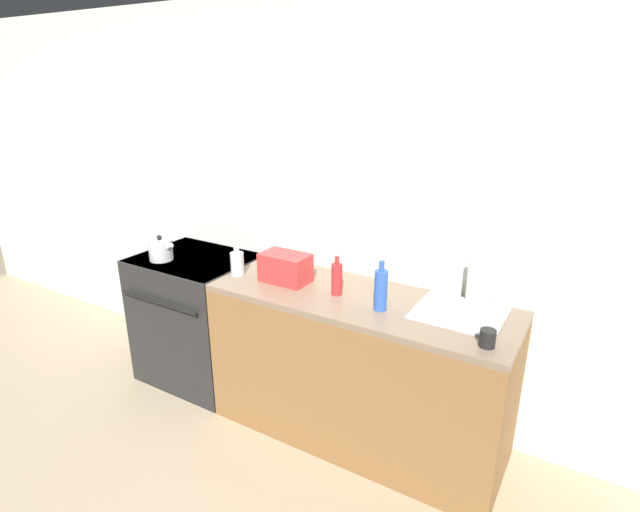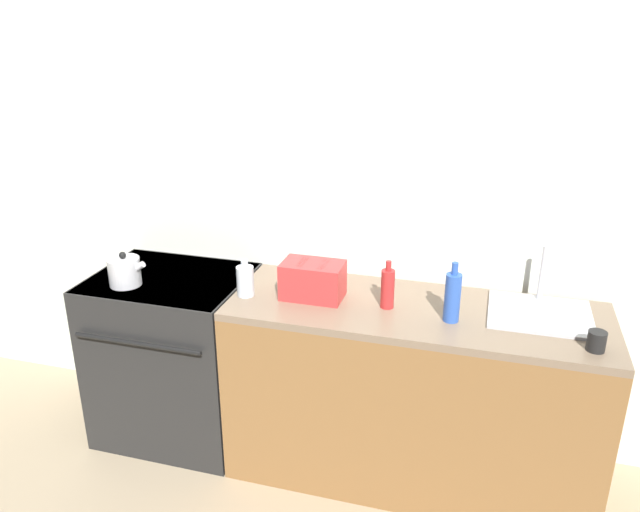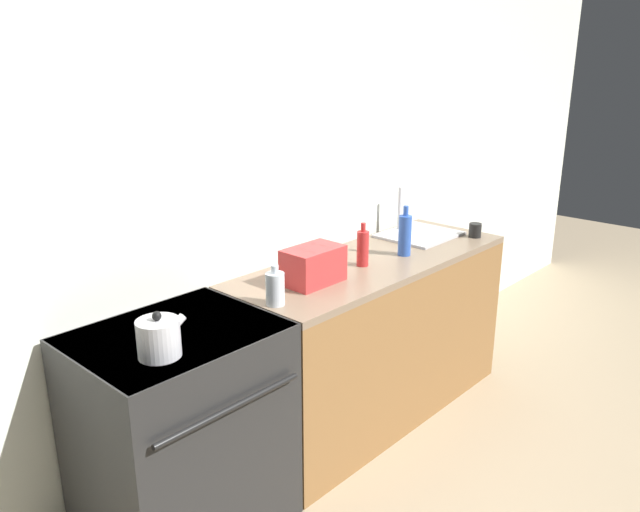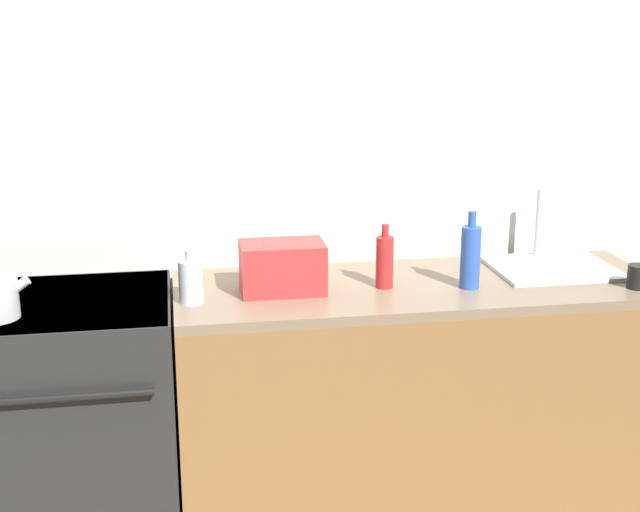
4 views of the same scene
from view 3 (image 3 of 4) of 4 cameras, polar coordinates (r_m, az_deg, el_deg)
ground_plane at (r=3.23m, az=1.90°, el=-20.06°), size 12.00×12.00×0.00m
wall_back at (r=3.12m, az=-7.56°, el=5.05°), size 8.00×0.05×2.60m
stove at (r=2.79m, az=-12.52°, el=-15.28°), size 0.80×0.68×0.93m
counter_block at (r=3.57m, az=4.80°, el=-7.37°), size 1.76×0.63×0.93m
kettle at (r=2.36m, az=-14.50°, el=-7.25°), size 0.20×0.16×0.18m
toaster at (r=3.00m, az=-0.62°, el=-0.85°), size 0.29×0.18×0.18m
sink_tray at (r=3.87m, az=8.96°, el=2.09°), size 0.45×0.39×0.28m
bottle_blue at (r=3.45m, az=7.76°, el=1.95°), size 0.07×0.07×0.28m
bottle_clear at (r=2.75m, az=-4.13°, el=-2.96°), size 0.08×0.08×0.18m
bottle_red at (r=3.25m, az=3.93°, el=0.75°), size 0.06×0.06×0.23m
cup_black at (r=3.90m, az=13.99°, el=2.30°), size 0.07×0.07×0.08m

